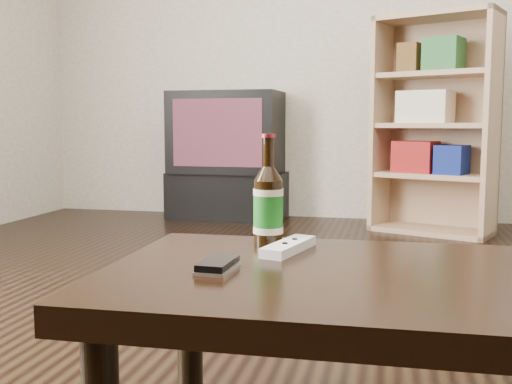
% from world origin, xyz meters
% --- Properties ---
extents(wall_back, '(5.00, 0.02, 2.70)m').
position_xyz_m(wall_back, '(0.00, 3.01, 1.35)').
color(wall_back, '#B7AEA2').
rests_on(wall_back, ground).
extents(tv_stand, '(0.87, 0.46, 0.34)m').
position_xyz_m(tv_stand, '(-1.03, 2.82, 0.17)').
color(tv_stand, black).
rests_on(tv_stand, floor).
extents(tv, '(0.81, 0.53, 0.60)m').
position_xyz_m(tv, '(-1.03, 2.82, 0.64)').
color(tv, black).
rests_on(tv, tv_stand).
extents(bookshelf, '(0.82, 0.60, 1.38)m').
position_xyz_m(bookshelf, '(0.42, 2.54, 0.72)').
color(bookshelf, tan).
rests_on(bookshelf, floor).
extents(coffee_table, '(1.12, 0.67, 0.41)m').
position_xyz_m(coffee_table, '(0.16, -0.32, 0.36)').
color(coffee_table, black).
rests_on(coffee_table, floor).
extents(beer_bottle, '(0.09, 0.09, 0.26)m').
position_xyz_m(beer_bottle, '(-0.12, -0.08, 0.51)').
color(beer_bottle, black).
rests_on(beer_bottle, coffee_table).
extents(phone, '(0.07, 0.12, 0.02)m').
position_xyz_m(phone, '(-0.17, -0.36, 0.42)').
color(phone, silver).
rests_on(phone, coffee_table).
extents(remote, '(0.10, 0.20, 0.02)m').
position_xyz_m(remote, '(-0.06, -0.16, 0.43)').
color(remote, silver).
rests_on(remote, coffee_table).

